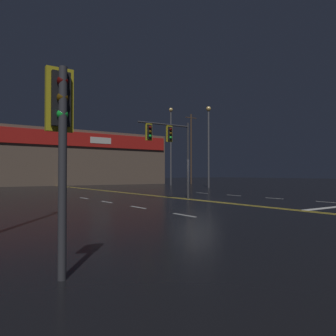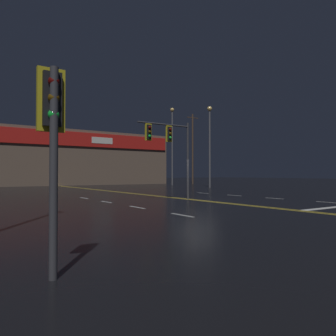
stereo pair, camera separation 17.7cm
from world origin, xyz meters
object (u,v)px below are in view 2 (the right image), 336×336
(traffic_signal_median, at_px, (168,140))
(traffic_signal_corner_southwest, at_px, (52,123))
(streetlight_median_approach, at_px, (210,136))
(streetlight_near_left, at_px, (172,137))

(traffic_signal_median, distance_m, traffic_signal_corner_southwest, 14.97)
(traffic_signal_median, relative_size, streetlight_median_approach, 0.51)
(traffic_signal_corner_southwest, height_order, streetlight_median_approach, streetlight_median_approach)
(streetlight_near_left, distance_m, streetlight_median_approach, 9.72)
(traffic_signal_corner_southwest, relative_size, streetlight_near_left, 0.29)
(streetlight_near_left, bearing_deg, streetlight_median_approach, -98.05)
(traffic_signal_median, height_order, streetlight_median_approach, streetlight_median_approach)
(traffic_signal_corner_southwest, xyz_separation_m, streetlight_near_left, (25.53, 33.25, 4.57))
(traffic_signal_corner_southwest, bearing_deg, traffic_signal_median, 48.94)
(traffic_signal_median, bearing_deg, streetlight_median_approach, 40.82)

